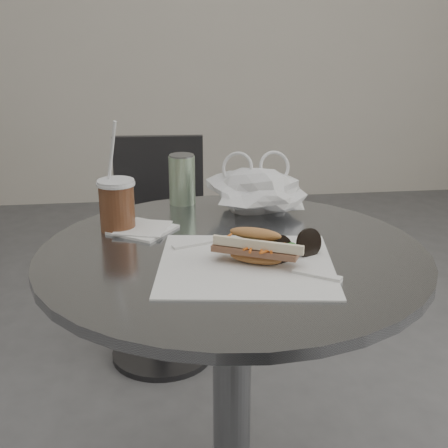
{
  "coord_description": "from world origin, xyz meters",
  "views": [
    {
      "loc": [
        -0.15,
        -0.91,
        1.19
      ],
      "look_at": [
        -0.01,
        0.22,
        0.79
      ],
      "focal_mm": 50.0,
      "sensor_mm": 36.0,
      "label": 1
    }
  ],
  "objects": [
    {
      "name": "plastic_bag",
      "position": [
        0.08,
        0.41,
        0.79
      ],
      "size": [
        0.23,
        0.19,
        0.1
      ],
      "primitive_type": null,
      "rotation": [
        0.0,
        0.0,
        -0.15
      ],
      "color": "white",
      "rests_on": "cafe_table"
    },
    {
      "name": "sandwich_paper",
      "position": [
        0.01,
        0.13,
        0.74
      ],
      "size": [
        0.35,
        0.34,
        0.0
      ],
      "primitive_type": "cube",
      "rotation": [
        0.0,
        0.0,
        -0.14
      ],
      "color": "white",
      "rests_on": "cafe_table"
    },
    {
      "name": "chair_far",
      "position": [
        -0.13,
        1.11,
        0.34
      ],
      "size": [
        0.4,
        0.41,
        0.76
      ],
      "rotation": [
        0.0,
        0.0,
        3.09
      ],
      "color": "#2C2C2F",
      "rests_on": "ground"
    },
    {
      "name": "cafe_table",
      "position": [
        0.0,
        0.2,
        0.47
      ],
      "size": [
        0.76,
        0.76,
        0.74
      ],
      "color": "slate",
      "rests_on": "ground"
    },
    {
      "name": "drink_can",
      "position": [
        -0.08,
        0.52,
        0.8
      ],
      "size": [
        0.06,
        0.06,
        0.12
      ],
      "color": "#5D9054",
      "rests_on": "cafe_table"
    },
    {
      "name": "iced_coffee",
      "position": [
        -0.22,
        0.35,
        0.8
      ],
      "size": [
        0.08,
        0.08,
        0.23
      ],
      "color": "brown",
      "rests_on": "cafe_table"
    },
    {
      "name": "sunglasses",
      "position": [
        0.11,
        0.14,
        0.76
      ],
      "size": [
        0.12,
        0.08,
        0.06
      ],
      "rotation": [
        0.0,
        0.0,
        0.44
      ],
      "color": "black",
      "rests_on": "cafe_table"
    },
    {
      "name": "banh_mi",
      "position": [
        0.03,
        0.13,
        0.77
      ],
      "size": [
        0.21,
        0.16,
        0.07
      ],
      "rotation": [
        0.0,
        0.0,
        -0.46
      ],
      "color": "#B27E43",
      "rests_on": "sandwich_paper"
    },
    {
      "name": "napkin_stack",
      "position": [
        -0.17,
        0.34,
        0.74
      ],
      "size": [
        0.16,
        0.16,
        0.01
      ],
      "color": "white",
      "rests_on": "cafe_table"
    }
  ]
}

